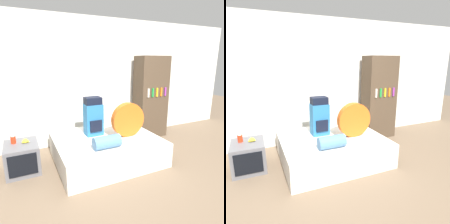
{
  "view_description": "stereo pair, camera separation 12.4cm",
  "coord_description": "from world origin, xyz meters",
  "views": [
    {
      "loc": [
        -1.22,
        -2.4,
        1.74
      ],
      "look_at": [
        0.22,
        0.64,
        0.87
      ],
      "focal_mm": 32.0,
      "sensor_mm": 36.0,
      "label": 1
    },
    {
      "loc": [
        -1.11,
        -2.45,
        1.74
      ],
      "look_at": [
        0.22,
        0.64,
        0.87
      ],
      "focal_mm": 32.0,
      "sensor_mm": 36.0,
      "label": 2
    }
  ],
  "objects": [
    {
      "name": "banana_bunch",
      "position": [
        -1.2,
        0.92,
        0.48
      ],
      "size": [
        0.13,
        0.17,
        0.04
      ],
      "color": "yellow",
      "rests_on": "television"
    },
    {
      "name": "canister",
      "position": [
        -1.38,
        0.93,
        0.53
      ],
      "size": [
        0.08,
        0.08,
        0.13
      ],
      "color": "red",
      "rests_on": "television"
    },
    {
      "name": "backpack",
      "position": [
        -0.04,
        0.87,
        0.76
      ],
      "size": [
        0.31,
        0.27,
        0.69
      ],
      "color": "#23669E",
      "rests_on": "bed"
    },
    {
      "name": "bed",
      "position": [
        0.1,
        0.64,
        0.21
      ],
      "size": [
        1.76,
        1.49,
        0.42
      ],
      "color": "silver",
      "rests_on": "ground_plane"
    },
    {
      "name": "bookshelf",
      "position": [
        1.52,
        1.3,
        0.92
      ],
      "size": [
        0.71,
        0.44,
        1.84
      ],
      "color": "#473828",
      "rests_on": "ground_plane"
    },
    {
      "name": "sleeping_roll",
      "position": [
        -0.07,
        0.21,
        0.52
      ],
      "size": [
        0.43,
        0.2,
        0.2
      ],
      "color": "teal",
      "rests_on": "bed"
    },
    {
      "name": "television",
      "position": [
        -1.27,
        0.85,
        0.23
      ],
      "size": [
        0.5,
        0.6,
        0.46
      ],
      "color": "#5B5B60",
      "rests_on": "ground_plane"
    },
    {
      "name": "wall_back",
      "position": [
        0.0,
        1.63,
        1.3
      ],
      "size": [
        8.0,
        0.05,
        2.6
      ],
      "color": "silver",
      "rests_on": "ground_plane"
    },
    {
      "name": "ground_plane",
      "position": [
        0.0,
        0.0,
        0.0
      ],
      "size": [
        16.0,
        16.0,
        0.0
      ],
      "primitive_type": "plane",
      "color": "brown"
    },
    {
      "name": "tent_bag",
      "position": [
        0.48,
        0.54,
        0.72
      ],
      "size": [
        0.61,
        0.12,
        0.61
      ],
      "color": "#E05B19",
      "rests_on": "bed"
    }
  ]
}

